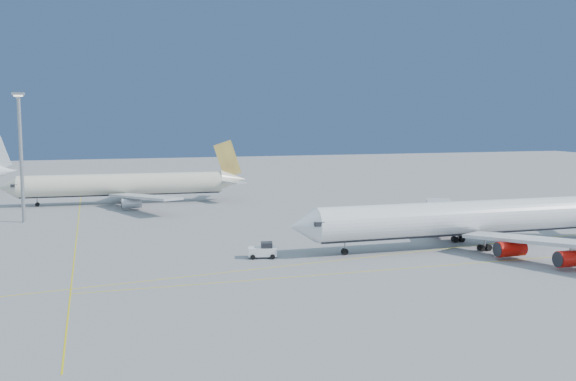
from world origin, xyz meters
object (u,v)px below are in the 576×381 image
object	(u,v)px
airliner_etihad	(128,185)
airliner_virgin	(474,218)
pushback_tug	(263,251)
light_mast	(21,146)

from	to	relation	value
airliner_etihad	airliner_virgin	bearing A→B (deg)	-51.81
pushback_tug	light_mast	size ratio (longest dim) A/B	0.18
airliner_virgin	light_mast	world-z (taller)	light_mast
airliner_virgin	pushback_tug	size ratio (longest dim) A/B	13.68
airliner_etihad	pushback_tug	distance (m)	72.47
airliner_etihad	light_mast	bearing A→B (deg)	-131.53
airliner_etihad	light_mast	size ratio (longest dim) A/B	2.27
airliner_virgin	airliner_etihad	size ratio (longest dim) A/B	1.07
airliner_virgin	light_mast	xyz separation A→B (m)	(-74.74, 48.90, 10.88)
airliner_virgin	pushback_tug	world-z (taller)	airliner_virgin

